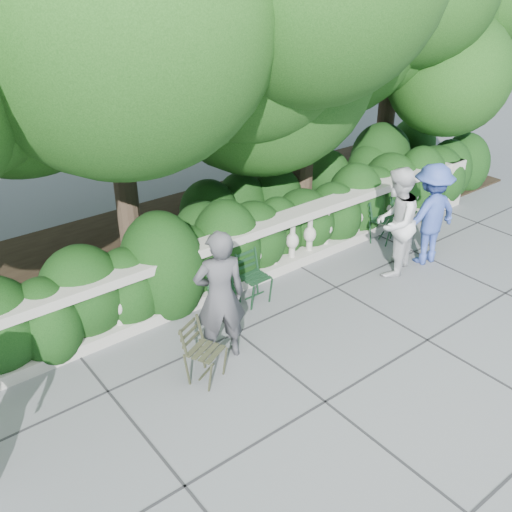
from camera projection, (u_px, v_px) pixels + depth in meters
ground at (301, 346)px, 7.89m from camera, size 90.00×90.00×0.00m
balustrade at (224, 266)px, 8.90m from camera, size 12.00×0.44×1.00m
shrub_hedge at (185, 263)px, 9.96m from camera, size 15.00×2.60×1.70m
tree_canopy at (202, 16)px, 8.58m from camera, size 15.04×6.52×6.78m
chair_c at (224, 322)px, 8.40m from camera, size 0.61×0.62×0.84m
chair_d at (260, 306)px, 8.78m from camera, size 0.45×0.49×0.84m
chair_e at (409, 236)px, 10.91m from camera, size 0.56×0.58×0.84m
chair_f at (388, 243)px, 10.67m from camera, size 0.60×0.62×0.84m
chair_weathered at (216, 383)px, 7.23m from camera, size 0.60×0.62×0.84m
person_woman_grey at (220, 296)px, 7.30m from camera, size 0.79×0.65×1.86m
person_casual_man at (395, 222)px, 9.28m from camera, size 1.09×0.98×1.84m
person_older_blue at (430, 214)px, 9.63m from camera, size 1.23×0.81×1.78m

